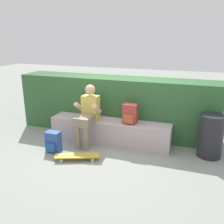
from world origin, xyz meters
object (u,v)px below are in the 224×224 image
Objects in this scene: bench_main at (110,131)px; backpack_on_bench at (130,114)px; skateboard_near_person at (77,156)px; backpack_on_ground at (53,142)px; trash_bin at (211,136)px; person_skater at (88,113)px.

bench_main is 0.61m from backpack_on_bench.
skateboard_near_person is 0.64m from backpack_on_ground.
backpack_on_bench reaches higher than trash_bin.
bench_main is at bearing 178.76° from backpack_on_bench.
bench_main is 2.08× the size of person_skater.
backpack_on_ground reaches higher than skateboard_near_person.
backpack_on_bench is 0.49× the size of trash_bin.
bench_main is 1.02m from skateboard_near_person.
skateboard_near_person is at bearing -127.38° from backpack_on_bench.
backpack_on_bench is 1.00× the size of backpack_on_ground.
trash_bin is at bearing -0.22° from bench_main.
backpack_on_ground is (-0.60, 0.17, 0.12)m from skateboard_near_person.
trash_bin is at bearing 0.06° from backpack_on_bench.
skateboard_near_person is 2.04× the size of backpack_on_bench.
trash_bin is (1.55, 0.00, -0.26)m from backpack_on_bench.
person_skater is at bearing -165.84° from backpack_on_bench.
backpack_on_ground is at bearing 163.97° from skateboard_near_person.
backpack_on_bench is at bearing -179.94° from trash_bin.
person_skater reaches higher than backpack_on_ground.
person_skater reaches higher than backpack_on_bench.
backpack_on_bench is at bearing 52.62° from skateboard_near_person.
backpack_on_bench is at bearing -1.24° from bench_main.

